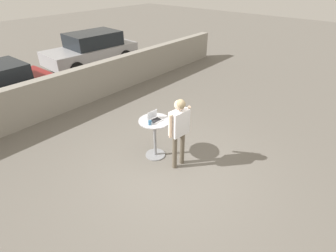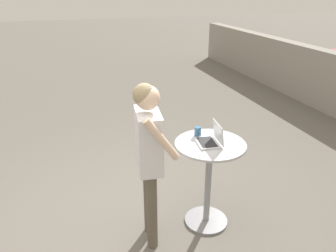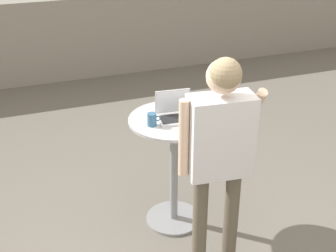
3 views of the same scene
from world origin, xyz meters
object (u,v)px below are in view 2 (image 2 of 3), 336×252
cafe_table (209,172)px  standing_person (149,146)px  coffee_mug (198,131)px  laptop (211,139)px

cafe_table → standing_person: size_ratio=0.58×
cafe_table → coffee_mug: size_ratio=9.20×
coffee_mug → laptop: bearing=16.3°
cafe_table → standing_person: standing_person is taller
coffee_mug → standing_person: size_ratio=0.06×
cafe_table → coffee_mug: coffee_mug is taller
laptop → standing_person: size_ratio=0.18×
laptop → coffee_mug: (-0.21, -0.06, 0.00)m
laptop → standing_person: bearing=-84.5°
laptop → coffee_mug: laptop is taller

